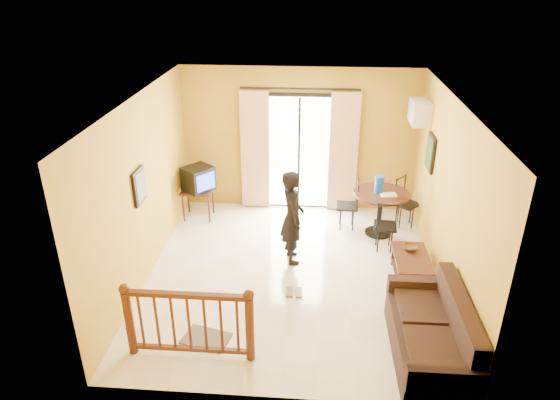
# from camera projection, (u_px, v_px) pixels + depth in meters

# --- Properties ---
(ground) EXTENTS (5.00, 5.00, 0.00)m
(ground) POSITION_uv_depth(u_px,v_px,m) (291.00, 274.00, 7.94)
(ground) COLOR beige
(ground) RESTS_ON ground
(room_shell) EXTENTS (5.00, 5.00, 5.00)m
(room_shell) POSITION_uv_depth(u_px,v_px,m) (292.00, 176.00, 7.20)
(room_shell) COLOR white
(room_shell) RESTS_ON ground
(balcony_door) EXTENTS (2.25, 0.14, 2.46)m
(balcony_door) POSITION_uv_depth(u_px,v_px,m) (299.00, 152.00, 9.62)
(balcony_door) COLOR black
(balcony_door) RESTS_ON ground
(tv_table) EXTENTS (0.59, 0.49, 0.59)m
(tv_table) POSITION_uv_depth(u_px,v_px,m) (198.00, 193.00, 9.51)
(tv_table) COLOR black
(tv_table) RESTS_ON ground
(television) EXTENTS (0.68, 0.68, 0.46)m
(television) POSITION_uv_depth(u_px,v_px,m) (198.00, 179.00, 9.38)
(television) COLOR black
(television) RESTS_ON tv_table
(picture_left) EXTENTS (0.05, 0.42, 0.52)m
(picture_left) POSITION_uv_depth(u_px,v_px,m) (139.00, 186.00, 7.24)
(picture_left) COLOR black
(picture_left) RESTS_ON room_shell
(dining_table) EXTENTS (0.98, 0.98, 0.82)m
(dining_table) POSITION_uv_depth(u_px,v_px,m) (381.00, 201.00, 8.87)
(dining_table) COLOR black
(dining_table) RESTS_ON ground
(water_jug) EXTENTS (0.17, 0.17, 0.31)m
(water_jug) POSITION_uv_depth(u_px,v_px,m) (379.00, 184.00, 8.75)
(water_jug) COLOR #1246AE
(water_jug) RESTS_ON dining_table
(serving_tray) EXTENTS (0.31, 0.23, 0.02)m
(serving_tray) POSITION_uv_depth(u_px,v_px,m) (388.00, 195.00, 8.70)
(serving_tray) COLOR silver
(serving_tray) RESTS_ON dining_table
(dining_chairs) EXTENTS (1.59, 1.40, 0.95)m
(dining_chairs) POSITION_uv_depth(u_px,v_px,m) (378.00, 233.00, 9.14)
(dining_chairs) COLOR black
(dining_chairs) RESTS_ON ground
(air_conditioner) EXTENTS (0.31, 0.60, 0.40)m
(air_conditioner) POSITION_uv_depth(u_px,v_px,m) (419.00, 112.00, 8.62)
(air_conditioner) COLOR white
(air_conditioner) RESTS_ON room_shell
(botanical_print) EXTENTS (0.05, 0.50, 0.60)m
(botanical_print) POSITION_uv_depth(u_px,v_px,m) (430.00, 152.00, 8.24)
(botanical_print) COLOR black
(botanical_print) RESTS_ON room_shell
(coffee_table) EXTENTS (0.52, 0.94, 0.42)m
(coffee_table) POSITION_uv_depth(u_px,v_px,m) (411.00, 264.00, 7.68)
(coffee_table) COLOR black
(coffee_table) RESTS_ON ground
(bowl) EXTENTS (0.26, 0.26, 0.07)m
(bowl) POSITION_uv_depth(u_px,v_px,m) (410.00, 248.00, 7.80)
(bowl) COLOR brown
(bowl) RESTS_ON coffee_table
(sofa) EXTENTS (0.86, 1.83, 0.87)m
(sofa) POSITION_uv_depth(u_px,v_px,m) (434.00, 336.00, 6.14)
(sofa) COLOR black
(sofa) RESTS_ON ground
(standing_person) EXTENTS (0.51, 0.65, 1.59)m
(standing_person) POSITION_uv_depth(u_px,v_px,m) (292.00, 217.00, 8.00)
(standing_person) COLOR black
(standing_person) RESTS_ON ground
(stair_balustrade) EXTENTS (1.63, 0.13, 1.04)m
(stair_balustrade) POSITION_uv_depth(u_px,v_px,m) (189.00, 319.00, 6.06)
(stair_balustrade) COLOR #471E0F
(stair_balustrade) RESTS_ON ground
(doormat) EXTENTS (0.68, 0.54, 0.02)m
(doormat) POSITION_uv_depth(u_px,v_px,m) (206.00, 338.00, 6.57)
(doormat) COLOR #554E44
(doormat) RESTS_ON ground
(sandals) EXTENTS (0.25, 0.25, 0.03)m
(sandals) POSITION_uv_depth(u_px,v_px,m) (294.00, 292.00, 7.48)
(sandals) COLOR brown
(sandals) RESTS_ON ground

